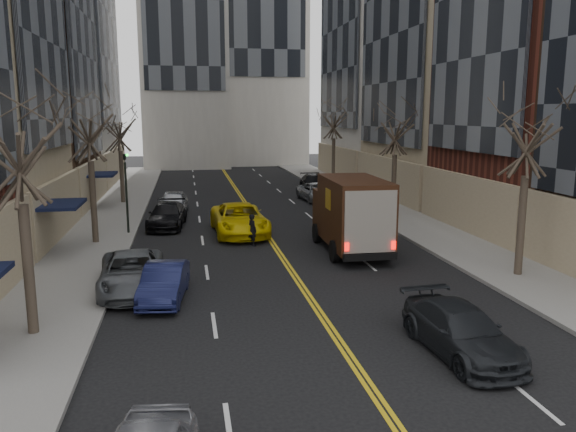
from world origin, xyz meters
The scene contains 20 objects.
sidewalk_left centered at (-9.00, 27.00, 0.07)m, with size 4.00×66.00×0.15m, color slate.
sidewalk_right centered at (9.00, 27.00, 0.07)m, with size 4.00×66.00×0.15m, color slate.
tree_lf_near centered at (-8.80, 8.00, 6.24)m, with size 3.20×3.20×8.41m.
tree_lf_mid centered at (-8.80, 20.00, 6.60)m, with size 3.20×3.20×8.91m.
tree_lf_far centered at (-8.80, 33.00, 6.02)m, with size 3.20×3.20×8.12m.
tree_rt_near centered at (8.80, 11.00, 6.45)m, with size 3.20×3.20×8.71m.
tree_rt_mid centered at (8.80, 25.00, 6.17)m, with size 3.20×3.20×8.32m.
tree_rt_far centered at (8.80, 40.00, 6.74)m, with size 3.20×3.20×9.11m.
traffic_signal centered at (-7.39, 22.00, 2.82)m, with size 0.29×0.26×4.70m.
ups_truck centered at (3.39, 16.33, 1.80)m, with size 2.81×6.58×3.57m.
observer_sedan centered at (3.06, 4.67, 0.66)m, with size 2.13×4.65×1.32m.
taxi centered at (-1.44, 21.17, 0.83)m, with size 2.74×5.95×1.65m, color #DFC309.
pedestrian centered at (-1.06, 18.40, 0.80)m, with size 0.58×0.38×1.60m, color black.
parked_lf_b centered at (-5.10, 10.71, 0.65)m, with size 1.37×3.92×1.29m, color #13173C.
parked_lf_c centered at (-6.30, 11.97, 0.71)m, with size 2.34×5.07×1.41m, color #505358.
parked_lf_d centered at (-5.38, 23.83, 0.70)m, with size 1.96×4.83×1.40m, color black.
parked_lf_e centered at (-5.10, 28.16, 0.76)m, with size 1.79×4.44×1.51m, color #9B9EA3.
parked_rt_a centered at (5.10, 25.12, 0.82)m, with size 1.73×4.95×1.63m, color #474B4F.
parked_rt_b centered at (5.42, 31.84, 0.67)m, with size 2.21×4.79×1.33m, color #929599.
parked_rt_c centered at (6.30, 37.01, 0.70)m, with size 1.97×4.85×1.41m, color black.
Camera 1 is at (-4.20, -8.78, 6.53)m, focal length 35.00 mm.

